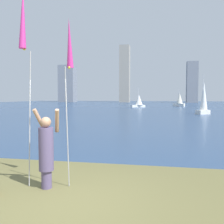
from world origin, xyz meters
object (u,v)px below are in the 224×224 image
object	(u,v)px
sailboat_4	(179,100)
kite_flag_left	(23,22)
kite_flag_right	(69,48)
sailboat_2	(204,99)
sailboat_1	(139,101)
person	(46,149)

from	to	relation	value
sailboat_4	kite_flag_left	bearing A→B (deg)	-97.65
kite_flag_right	sailboat_2	xyz separation A→B (m)	(7.14, 26.46, -1.46)
kite_flag_left	sailboat_1	xyz separation A→B (m)	(-1.40, 46.05, -2.54)
sailboat_4	person	bearing A→B (deg)	-97.16
kite_flag_left	sailboat_4	world-z (taller)	kite_flag_left
person	sailboat_4	world-z (taller)	sailboat_4
person	kite_flag_left	xyz separation A→B (m)	(-0.46, -0.09, 2.87)
kite_flag_left	sailboat_1	bearing A→B (deg)	91.74
sailboat_1	sailboat_2	xyz separation A→B (m)	(9.46, -19.19, 0.55)
person	kite_flag_left	size ratio (longest dim) A/B	0.40
sailboat_1	kite_flag_right	bearing A→B (deg)	-87.09
sailboat_1	sailboat_2	bearing A→B (deg)	-63.75
person	sailboat_2	size ratio (longest dim) A/B	0.39
kite_flag_right	kite_flag_left	bearing A→B (deg)	-156.20
kite_flag_right	sailboat_1	xyz separation A→B (m)	(-2.32, 45.65, -2.01)
kite_flag_right	sailboat_4	bearing A→B (deg)	83.31
kite_flag_left	kite_flag_right	xyz separation A→B (m)	(0.93, 0.41, -0.53)
sailboat_1	sailboat_2	world-z (taller)	sailboat_2
kite_flag_left	kite_flag_right	size ratio (longest dim) A/B	1.17
sailboat_2	kite_flag_left	bearing A→B (deg)	-106.71
person	sailboat_1	xyz separation A→B (m)	(-1.86, 45.97, 0.33)
person	sailboat_4	size ratio (longest dim) A/B	0.48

